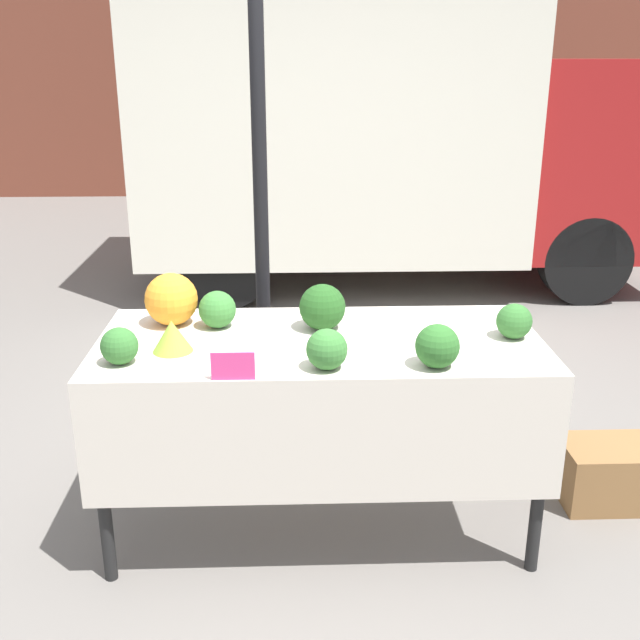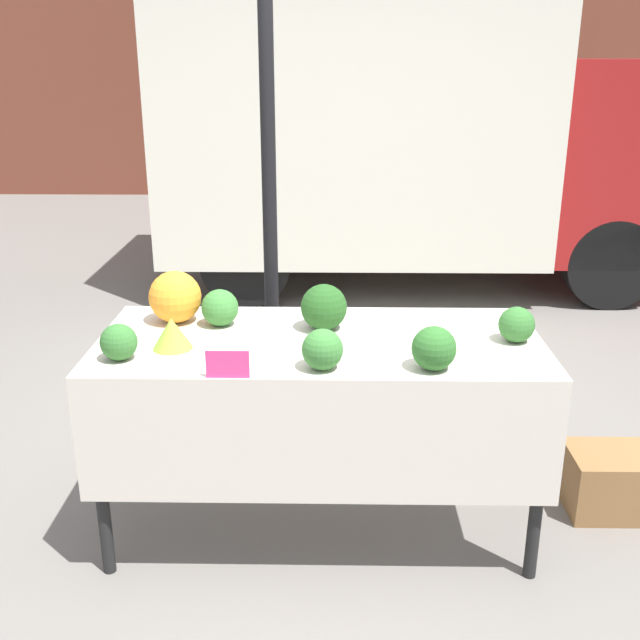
# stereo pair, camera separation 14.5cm
# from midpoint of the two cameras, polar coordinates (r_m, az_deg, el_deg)

# --- Properties ---
(ground_plane) EXTENTS (40.00, 40.00, 0.00)m
(ground_plane) POSITION_cam_midpoint_polar(r_m,az_deg,el_deg) (3.37, 1.28, -15.15)
(ground_plane) COLOR slate
(tent_pole) EXTENTS (0.07, 0.07, 2.25)m
(tent_pole) POSITION_cam_midpoint_polar(r_m,az_deg,el_deg) (3.65, -2.68, 6.96)
(tent_pole) COLOR black
(tent_pole) RESTS_ON ground_plane
(parked_truck) EXTENTS (4.34, 1.95, 2.51)m
(parked_truck) POSITION_cam_midpoint_polar(r_m,az_deg,el_deg) (6.65, 7.13, 14.22)
(parked_truck) COLOR silver
(parked_truck) RESTS_ON ground_plane
(market_table) EXTENTS (1.76, 0.80, 0.85)m
(market_table) POSITION_cam_midpoint_polar(r_m,az_deg,el_deg) (2.95, 1.39, -3.98)
(market_table) COLOR beige
(market_table) RESTS_ON ground_plane
(orange_cauliflower) EXTENTS (0.22, 0.22, 0.22)m
(orange_cauliflower) POSITION_cam_midpoint_polar(r_m,az_deg,el_deg) (3.17, -9.70, 1.73)
(orange_cauliflower) COLOR orange
(orange_cauliflower) RESTS_ON market_table
(romanesco_head) EXTENTS (0.15, 0.15, 0.12)m
(romanesco_head) POSITION_cam_midpoint_polar(r_m,az_deg,el_deg) (2.90, -9.81, -1.02)
(romanesco_head) COLOR #93B238
(romanesco_head) RESTS_ON market_table
(broccoli_head_0) EXTENTS (0.19, 0.19, 0.19)m
(broccoli_head_0) POSITION_cam_midpoint_polar(r_m,az_deg,el_deg) (3.05, 1.66, 0.97)
(broccoli_head_0) COLOR #23511E
(broccoli_head_0) RESTS_ON market_table
(broccoli_head_1) EXTENTS (0.14, 0.14, 0.14)m
(broccoli_head_1) POSITION_cam_midpoint_polar(r_m,az_deg,el_deg) (2.83, -13.67, -1.66)
(broccoli_head_1) COLOR #336B2D
(broccoli_head_1) RESTS_ON market_table
(broccoli_head_2) EXTENTS (0.14, 0.14, 0.14)m
(broccoli_head_2) POSITION_cam_midpoint_polar(r_m,az_deg,el_deg) (3.04, 16.09, -0.35)
(broccoli_head_2) COLOR #336B2D
(broccoli_head_2) RESTS_ON market_table
(broccoli_head_3) EXTENTS (0.16, 0.16, 0.16)m
(broccoli_head_3) POSITION_cam_midpoint_polar(r_m,az_deg,el_deg) (2.70, 10.21, -2.15)
(broccoli_head_3) COLOR #2D6628
(broccoli_head_3) RESTS_ON market_table
(broccoli_head_4) EXTENTS (0.15, 0.15, 0.15)m
(broccoli_head_4) POSITION_cam_midpoint_polar(r_m,az_deg,el_deg) (2.66, 1.75, -2.27)
(broccoli_head_4) COLOR #387533
(broccoli_head_4) RESTS_ON market_table
(broccoli_head_5) EXTENTS (0.15, 0.15, 0.15)m
(broccoli_head_5) POSITION_cam_midpoint_polar(r_m,az_deg,el_deg) (3.11, -6.31, 0.92)
(broccoli_head_5) COLOR #387533
(broccoli_head_5) RESTS_ON market_table
(price_sign) EXTENTS (0.15, 0.01, 0.10)m
(price_sign) POSITION_cam_midpoint_polar(r_m,az_deg,el_deg) (2.61, -5.48, -3.40)
(price_sign) COLOR #E53D84
(price_sign) RESTS_ON market_table
(produce_crate) EXTENTS (0.41, 0.31, 0.28)m
(produce_crate) POSITION_cam_midpoint_polar(r_m,az_deg,el_deg) (3.65, 22.54, -11.29)
(produce_crate) COLOR olive
(produce_crate) RESTS_ON ground_plane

